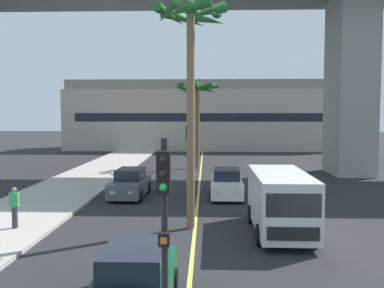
# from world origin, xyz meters

# --- Properties ---
(lane_stripe_center) EXTENTS (0.14, 56.00, 0.01)m
(lane_stripe_center) POSITION_xyz_m (0.00, 24.00, 0.00)
(lane_stripe_center) COLOR #DBCC4C
(lane_stripe_center) RESTS_ON ground
(pier_building_backdrop) EXTENTS (34.63, 8.04, 8.78)m
(pier_building_backdrop) POSITION_xyz_m (0.00, 55.60, 4.33)
(pier_building_backdrop) COLOR #BCB29E
(pier_building_backdrop) RESTS_ON ground
(car_queue_front) EXTENTS (1.94, 4.15, 1.56)m
(car_queue_front) POSITION_xyz_m (-3.78, 23.84, 0.72)
(car_queue_front) COLOR #4C5156
(car_queue_front) RESTS_ON ground
(car_queue_second) EXTENTS (1.91, 4.14, 1.56)m
(car_queue_second) POSITION_xyz_m (1.58, 23.96, 0.72)
(car_queue_second) COLOR white
(car_queue_second) RESTS_ON ground
(car_queue_third) EXTENTS (1.84, 4.10, 1.56)m
(car_queue_third) POSITION_xyz_m (-1.20, 10.17, 0.72)
(car_queue_third) COLOR #0C4728
(car_queue_third) RESTS_ON ground
(delivery_van) EXTENTS (2.19, 5.27, 2.36)m
(delivery_van) POSITION_xyz_m (3.31, 16.91, 1.29)
(delivery_van) COLOR silver
(delivery_van) RESTS_ON ground
(traffic_light_median_near) EXTENTS (0.24, 0.37, 4.20)m
(traffic_light_median_near) POSITION_xyz_m (-0.30, 8.19, 2.71)
(traffic_light_median_near) COLOR black
(traffic_light_median_near) RESTS_ON ground
(traffic_light_median_far) EXTENTS (0.24, 0.37, 4.20)m
(traffic_light_median_far) POSITION_xyz_m (-0.55, 23.60, 2.71)
(traffic_light_median_far) COLOR black
(traffic_light_median_far) RESTS_ON ground
(palm_tree_near_median) EXTENTS (3.57, 3.60, 7.26)m
(palm_tree_near_median) POSITION_xyz_m (-0.28, 36.22, 5.96)
(palm_tree_near_median) COLOR brown
(palm_tree_near_median) RESTS_ON ground
(palm_tree_mid_median) EXTENTS (3.02, 3.06, 9.04)m
(palm_tree_mid_median) POSITION_xyz_m (-0.17, 17.53, 7.50)
(palm_tree_mid_median) COLOR brown
(palm_tree_mid_median) RESTS_ON ground
(pedestrian_mid_block) EXTENTS (0.34, 0.22, 1.62)m
(pedestrian_mid_block) POSITION_xyz_m (-7.05, 16.78, 1.00)
(pedestrian_mid_block) COLOR #2D2D38
(pedestrian_mid_block) RESTS_ON sidewalk_left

